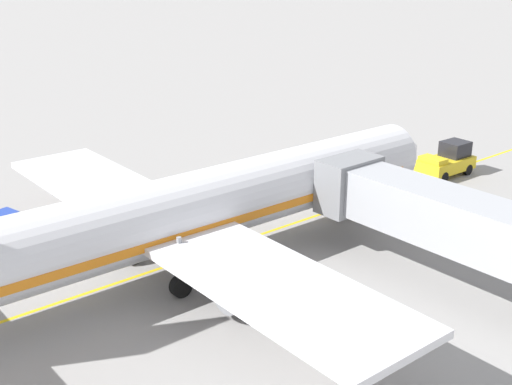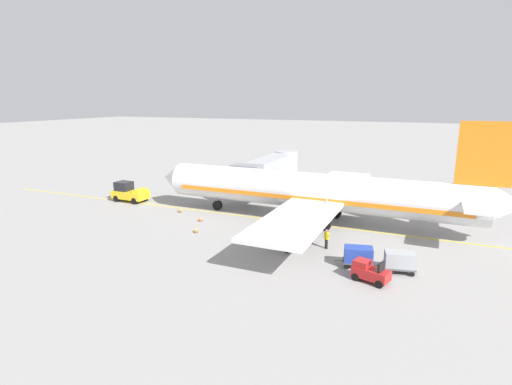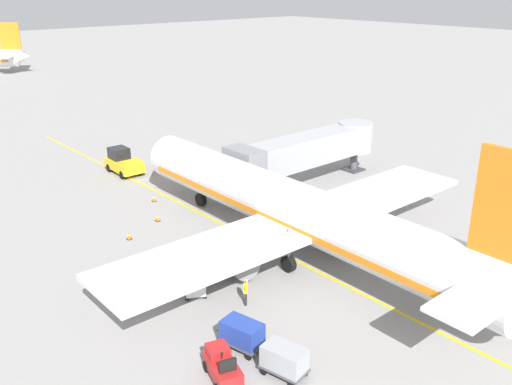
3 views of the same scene
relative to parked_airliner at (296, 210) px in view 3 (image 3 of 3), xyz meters
The scene contains 15 objects.
ground_plane 3.98m from the parked_airliner, 112.46° to the left, with size 400.00×400.00×0.00m, color gray.
gate_lead_in_line 3.98m from the parked_airliner, 112.46° to the left, with size 0.24×80.00×0.01m, color gold.
parked_airliner is the anchor object (origin of this frame).
jet_bridge 13.80m from the parked_airliner, 40.96° to the left, with size 16.99×3.50×4.98m.
pushback_tractor 23.61m from the parked_airliner, 91.29° to the left, with size 2.33×4.46×2.40m.
baggage_tug_lead 8.71m from the parked_airliner, behind, with size 2.34×2.76×1.62m.
baggage_tug_trailing 14.30m from the parked_airliner, 149.23° to the right, with size 1.93×2.75×1.62m.
baggage_cart_front 11.81m from the parked_airliner, 148.60° to the right, with size 1.75×2.98×1.58m.
baggage_cart_second_in_train 13.42m from the parked_airliner, 137.25° to the right, with size 1.75×2.98×1.58m.
ground_crew_wing_walker 5.93m from the parked_airliner, 159.93° to the left, with size 0.67×0.45×1.69m.
ground_crew_loader 7.95m from the parked_airliner, 157.33° to the right, with size 0.55×0.60×1.69m.
ground_crew_marshaller 4.37m from the parked_airliner, 160.25° to the left, with size 0.46×0.66×1.69m.
safety_cone_nose_left 15.38m from the parked_airliner, 98.97° to the left, with size 0.36×0.36×0.59m.
safety_cone_nose_right 12.64m from the parked_airliner, 129.15° to the left, with size 0.36×0.36×0.59m.
safety_cone_wing_tip 12.23m from the parked_airliner, 111.74° to the left, with size 0.36×0.36×0.59m.
Camera 3 is at (-24.41, -26.96, 17.87)m, focal length 39.21 mm.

